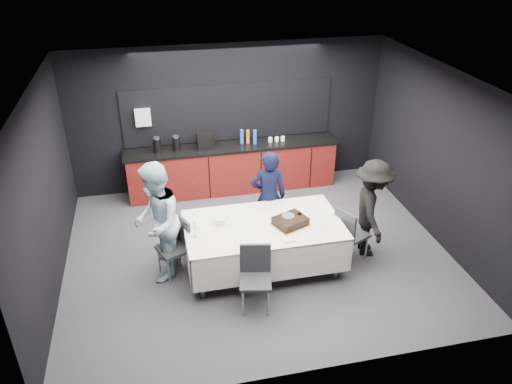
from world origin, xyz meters
TOP-DOWN VIEW (x-y plane):
  - ground at (0.00, 0.00)m, footprint 6.00×6.00m
  - room_shell at (0.00, 0.00)m, footprint 6.04×5.04m
  - kitchenette at (-0.02, 2.22)m, footprint 4.10×0.64m
  - party_table at (0.00, -0.40)m, footprint 2.32×1.32m
  - cake_assembly at (0.38, -0.50)m, footprint 0.59×0.54m
  - plate_stack at (-0.62, -0.24)m, footprint 0.21×0.21m
  - loose_plate_near at (-0.29, -0.69)m, footprint 0.18×0.18m
  - loose_plate_right_a at (0.80, -0.35)m, footprint 0.21×0.21m
  - loose_plate_right_b at (0.85, -0.65)m, footprint 0.22×0.22m
  - loose_plate_far at (0.16, 0.05)m, footprint 0.21×0.21m
  - fork_pile at (0.24, -0.90)m, footprint 0.18×0.13m
  - champagne_flute at (-1.02, -0.51)m, footprint 0.06×0.06m
  - chair_left at (-1.27, -0.25)m, footprint 0.55×0.55m
  - chair_right at (1.32, -0.52)m, footprint 0.56×0.56m
  - chair_near at (-0.30, -1.20)m, footprint 0.50×0.50m
  - person_center at (0.26, 0.35)m, footprint 0.61×0.43m
  - person_left at (-1.54, -0.23)m, footprint 0.82×0.98m
  - person_right at (1.73, -0.37)m, footprint 0.82×1.14m

SIDE VIEW (x-z plane):
  - ground at x=0.00m, z-range 0.00..0.00m
  - chair_left at x=-1.27m, z-range 0.07..1.00m
  - chair_right at x=1.32m, z-range 0.07..1.00m
  - chair_near at x=-0.30m, z-range 0.07..1.00m
  - kitchenette at x=-0.02m, z-range -0.48..1.57m
  - party_table at x=0.00m, z-range 0.25..1.03m
  - loose_plate_near at x=-0.29m, z-range 0.78..0.79m
  - loose_plate_right_a at x=0.80m, z-range 0.78..0.79m
  - loose_plate_right_b at x=0.85m, z-range 0.78..0.79m
  - loose_plate_far at x=0.16m, z-range 0.78..0.79m
  - fork_pile at x=0.24m, z-range 0.78..0.81m
  - person_center at x=0.26m, z-range 0.00..1.59m
  - person_right at x=1.73m, z-range 0.00..1.60m
  - plate_stack at x=-0.62m, z-range 0.78..0.88m
  - cake_assembly at x=0.38m, z-range 0.76..0.92m
  - person_left at x=-1.54m, z-range 0.00..1.83m
  - champagne_flute at x=-1.02m, z-range 0.83..1.05m
  - room_shell at x=0.00m, z-range 0.45..3.27m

